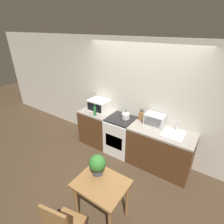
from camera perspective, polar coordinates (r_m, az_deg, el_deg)
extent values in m
plane|color=#3D2D1E|center=(3.85, -0.60, -20.00)|extent=(16.00, 16.00, 0.00)
cube|color=beige|center=(3.96, 8.90, 4.00)|extent=(10.00, 0.06, 2.60)
cube|color=#4C2D19|center=(4.55, -4.72, -4.92)|extent=(0.79, 0.62, 0.86)
cube|color=gray|center=(4.33, -4.93, 0.17)|extent=(0.79, 0.62, 0.04)
cube|color=#4C2D19|center=(3.91, 15.22, -11.85)|extent=(1.30, 0.62, 0.86)
cube|color=gray|center=(3.65, 16.05, -6.27)|extent=(1.30, 0.62, 0.04)
cube|color=silver|center=(4.21, 2.87, -7.70)|extent=(0.61, 0.62, 0.86)
cube|color=black|center=(3.98, 3.01, -2.32)|extent=(0.59, 0.57, 0.04)
cube|color=black|center=(4.00, 0.58, -9.70)|extent=(0.44, 0.02, 0.32)
cylinder|color=#B7B7BC|center=(3.94, 4.49, -1.31)|extent=(0.18, 0.18, 0.12)
cone|color=#B7B7BC|center=(3.90, 4.54, -0.15)|extent=(0.17, 0.17, 0.06)
sphere|color=black|center=(3.88, 4.56, 0.35)|extent=(0.03, 0.03, 0.03)
cube|color=silver|center=(4.33, -4.20, 2.37)|extent=(0.48, 0.40, 0.26)
cube|color=black|center=(4.20, -5.81, 1.48)|extent=(0.42, 0.01, 0.21)
cylinder|color=#1E662D|center=(4.06, -5.63, 0.18)|extent=(0.06, 0.06, 0.21)
cylinder|color=#1E662D|center=(4.00, -5.72, 2.03)|extent=(0.02, 0.02, 0.08)
cube|color=brown|center=(3.89, 9.56, -1.36)|extent=(0.11, 0.08, 0.20)
cylinder|color=black|center=(3.84, 9.33, 0.55)|extent=(0.01, 0.01, 0.07)
cylinder|color=black|center=(3.83, 9.71, 0.45)|extent=(0.01, 0.01, 0.07)
cylinder|color=black|center=(3.82, 10.10, 0.34)|extent=(0.01, 0.01, 0.07)
cube|color=silver|center=(3.77, 13.73, -2.38)|extent=(0.40, 0.27, 0.24)
cube|color=black|center=(3.67, 13.00, -3.19)|extent=(0.36, 0.01, 0.19)
cube|color=silver|center=(3.59, 19.41, -6.82)|extent=(0.41, 0.42, 0.02)
cylinder|color=silver|center=(3.66, 20.34, -4.14)|extent=(0.03, 0.03, 0.22)
cube|color=brown|center=(2.71, -3.55, -22.33)|extent=(0.74, 0.59, 0.04)
cylinder|color=brown|center=(3.04, -11.56, -27.10)|extent=(0.05, 0.05, 0.73)
cylinder|color=brown|center=(3.25, -5.32, -21.89)|extent=(0.05, 0.05, 0.73)
cylinder|color=brown|center=(3.03, 4.92, -26.79)|extent=(0.05, 0.05, 0.73)
cylinder|color=brown|center=(3.10, -14.79, -30.86)|extent=(0.04, 0.04, 0.45)
cylinder|color=#424247|center=(2.79, -4.69, -18.62)|extent=(0.17, 0.17, 0.09)
sphere|color=#2D6B28|center=(2.69, -4.81, -16.31)|extent=(0.26, 0.26, 0.26)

